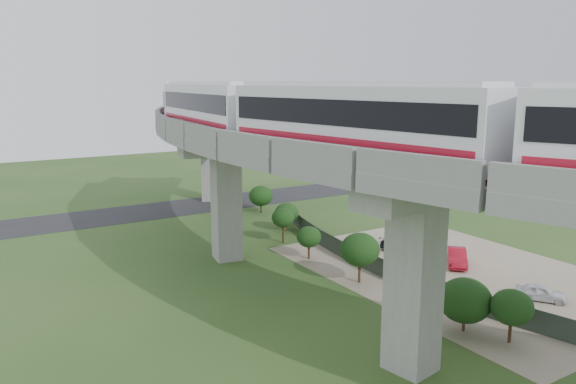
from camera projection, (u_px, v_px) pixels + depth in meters
name	position (u px, v px, depth m)	size (l,w,h in m)	color
ground	(285.00, 303.00, 36.16)	(160.00, 160.00, 0.00)	#29491D
dirt_lot	(459.00, 273.00, 41.72)	(18.00, 26.00, 0.04)	gray
asphalt_road	(142.00, 212.00, 61.17)	(60.00, 8.00, 0.03)	#232326
viaduct	(335.00, 160.00, 36.39)	(19.58, 73.98, 11.40)	#99968E
metro_train	(305.00, 112.00, 32.62)	(11.50, 61.33, 3.64)	silver
fence	(399.00, 266.00, 41.05)	(3.87, 38.73, 1.50)	#2D382D
tree_0	(261.00, 196.00, 60.73)	(2.59, 2.59, 2.96)	#382314
tree_1	(287.00, 213.00, 53.23)	(2.28, 2.28, 2.73)	#382314
tree_2	(283.00, 218.00, 49.13)	(2.01, 2.01, 3.16)	#382314
tree_3	(309.00, 237.00, 44.74)	(1.99, 1.99, 2.70)	#382314
tree_4	(360.00, 250.00, 39.31)	(2.79, 2.79, 3.64)	#382314
tree_5	(465.00, 300.00, 31.68)	(3.00, 3.00, 3.18)	#382314
tree_6	(512.00, 307.00, 30.25)	(2.29, 2.29, 3.05)	#382314
car_white	(541.00, 292.00, 36.44)	(1.27, 3.16, 1.08)	silver
car_red	(457.00, 257.00, 43.42)	(1.37, 3.93, 1.30)	#A80F21
car_dark	(398.00, 240.00, 48.16)	(1.62, 3.98, 1.15)	black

